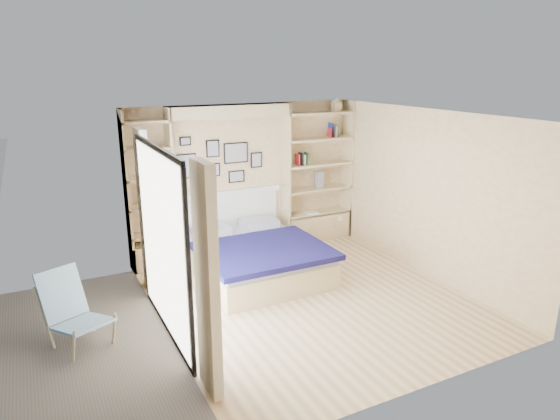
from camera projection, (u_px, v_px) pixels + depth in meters
name	position (u px, v px, depth m)	size (l,w,h in m)	color
ground	(309.00, 298.00, 6.90)	(4.50, 4.50, 0.00)	#DDC184
room_shell	(240.00, 201.00, 7.74)	(4.50, 4.50, 4.50)	beige
bed	(254.00, 256.00, 7.64)	(1.82, 2.25, 1.07)	tan
photo_gallery	(219.00, 160.00, 8.16)	(1.48, 0.02, 0.82)	black
reading_lamps	(233.00, 192.00, 8.18)	(1.92, 0.12, 0.15)	silver
shelf_decor	(305.00, 150.00, 8.67)	(3.51, 0.23, 2.03)	#A51E1E
deck	(19.00, 366.00, 5.34)	(3.20, 4.00, 0.05)	#66594B
deck_chair	(73.00, 310.00, 5.68)	(0.82, 1.00, 0.87)	tan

